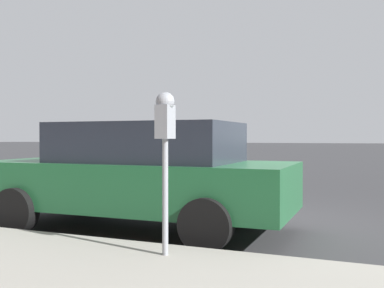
{
  "coord_description": "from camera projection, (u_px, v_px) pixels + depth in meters",
  "views": [
    {
      "loc": [
        -6.69,
        -1.79,
        1.33
      ],
      "look_at": [
        -2.14,
        0.1,
        1.26
      ],
      "focal_mm": 42.0,
      "sensor_mm": 36.0,
      "label": 1
    }
  ],
  "objects": [
    {
      "name": "ground_plane",
      "position": [
        251.0,
        224.0,
        6.89
      ],
      "size": [
        220.0,
        220.0,
        0.0
      ],
      "primitive_type": "plane",
      "color": "#333335"
    },
    {
      "name": "parking_meter",
      "position": [
        165.0,
        131.0,
        4.51
      ],
      "size": [
        0.21,
        0.19,
        1.64
      ],
      "color": "gray",
      "rests_on": "sidewalk"
    },
    {
      "name": "car_green",
      "position": [
        140.0,
        174.0,
        6.53
      ],
      "size": [
        2.1,
        4.55,
        1.55
      ],
      "rotation": [
        0.0,
        0.0,
        0.02
      ],
      "color": "#1E5B33",
      "rests_on": "ground_plane"
    }
  ]
}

